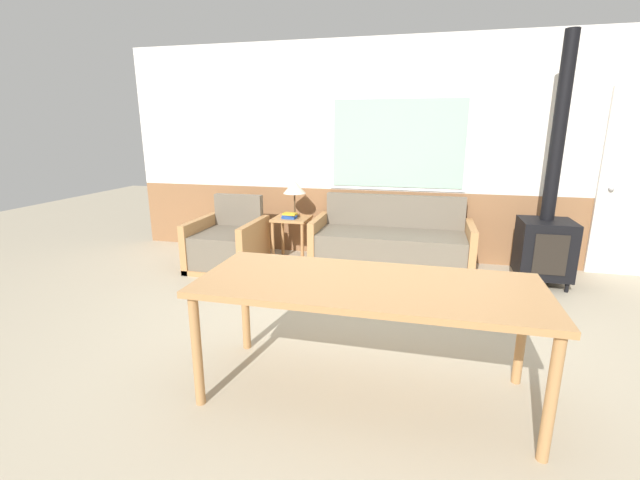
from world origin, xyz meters
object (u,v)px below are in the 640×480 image
(couch, at_px, (391,246))
(wood_stove, at_px, (547,229))
(armchair, at_px, (228,246))
(side_table, at_px, (292,226))
(dining_table, at_px, (368,293))
(table_lamp, at_px, (294,188))

(couch, height_order, wood_stove, wood_stove)
(couch, height_order, armchair, couch)
(wood_stove, bearing_deg, armchair, -175.34)
(couch, bearing_deg, side_table, 178.17)
(dining_table, bearing_deg, side_table, 116.65)
(dining_table, xyz_separation_m, wood_stove, (1.58, 2.45, -0.07))
(table_lamp, height_order, dining_table, table_lamp)
(dining_table, distance_m, wood_stove, 2.91)
(dining_table, bearing_deg, wood_stove, 57.23)
(side_table, distance_m, table_lamp, 0.49)
(table_lamp, relative_size, wood_stove, 0.18)
(side_table, bearing_deg, armchair, -144.27)
(armchair, xyz_separation_m, dining_table, (1.99, -2.16, 0.42))
(table_lamp, height_order, wood_stove, wood_stove)
(armchair, distance_m, side_table, 0.84)
(armchair, xyz_separation_m, table_lamp, (0.68, 0.56, 0.66))
(table_lamp, bearing_deg, dining_table, -64.32)
(armchair, xyz_separation_m, wood_stove, (3.56, 0.29, 0.35))
(side_table, distance_m, dining_table, 2.96)
(armchair, bearing_deg, wood_stove, -2.12)
(armchair, height_order, dining_table, armchair)
(armchair, relative_size, dining_table, 0.41)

